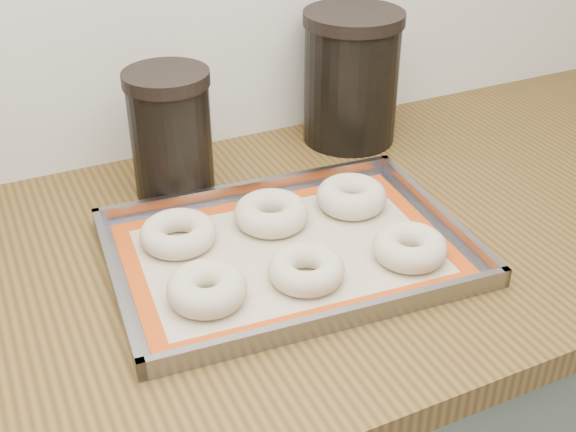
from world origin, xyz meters
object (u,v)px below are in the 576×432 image
bagel_front_mid (306,269)px  bagel_front_left (207,289)px  bagel_front_right (410,247)px  bagel_back_left (178,234)px  bagel_back_right (351,196)px  canister_mid (171,133)px  baking_tray (288,250)px  canister_right (351,77)px  bagel_back_mid (271,213)px

bagel_front_mid → bagel_front_left: bearing=173.8°
bagel_front_right → bagel_back_left: bagel_front_right is taller
bagel_back_right → canister_mid: (-0.21, 0.16, 0.07)m
bagel_back_left → bagel_back_right: bagel_back_right is taller
baking_tray → bagel_front_mid: bagel_front_mid is taller
bagel_front_mid → bagel_back_right: (0.14, 0.13, 0.00)m
bagel_back_right → canister_right: bearing=61.4°
canister_mid → bagel_front_mid: bearing=-75.7°
baking_tray → bagel_back_right: bagel_back_right is taller
bagel_front_left → canister_mid: (0.05, 0.28, 0.07)m
bagel_back_left → canister_right: 0.43m
bagel_back_mid → canister_mid: (-0.09, 0.16, 0.07)m
bagel_back_left → canister_right: (0.37, 0.20, 0.09)m
bagel_front_left → canister_right: size_ratio=0.44×
bagel_front_left → bagel_front_right: size_ratio=1.00×
bagel_front_mid → canister_mid: bearing=104.3°
canister_mid → bagel_back_left: bearing=-106.4°
bagel_front_left → bagel_back_mid: size_ratio=0.93×
bagel_back_left → bagel_front_left: bearing=-93.1°
bagel_front_mid → canister_right: size_ratio=0.43×
baking_tray → bagel_front_right: 0.16m
bagel_back_left → canister_mid: canister_mid is taller
baking_tray → canister_right: bearing=48.1°
bagel_front_mid → bagel_front_right: bearing=-6.2°
bagel_front_right → bagel_back_mid: same height
canister_right → bagel_front_right: bearing=-107.4°
baking_tray → bagel_front_left: bearing=-158.2°
bagel_back_left → bagel_front_right: bearing=-31.8°
bagel_front_right → bagel_back_mid: size_ratio=0.93×
bagel_back_mid → canister_right: size_ratio=0.47×
bagel_front_right → bagel_back_right: bearing=91.8°
bagel_back_left → bagel_back_right: bearing=-3.9°
bagel_front_left → canister_mid: 0.29m
bagel_back_right → bagel_back_mid: bearing=175.8°
bagel_back_left → baking_tray: bearing=-32.5°
bagel_front_mid → bagel_back_left: same height
bagel_front_left → bagel_front_mid: bagel_front_left is taller
bagel_back_mid → bagel_back_right: bagel_back_right is taller
bagel_front_left → bagel_front_right: (0.27, -0.03, -0.00)m
baking_tray → bagel_back_right: (0.13, 0.06, 0.02)m
baking_tray → bagel_front_left: size_ratio=5.01×
bagel_front_mid → canister_mid: size_ratio=0.50×
bagel_front_right → bagel_back_left: 0.31m
baking_tray → bagel_back_right: bearing=25.4°
baking_tray → bagel_front_right: (0.14, -0.08, 0.02)m
canister_mid → canister_right: (0.33, 0.05, 0.02)m
bagel_front_mid → canister_right: canister_right is taller
bagel_front_mid → bagel_back_mid: 0.14m
bagel_front_mid → canister_right: (0.25, 0.34, 0.09)m
bagel_back_right → bagel_front_right: bearing=-88.2°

